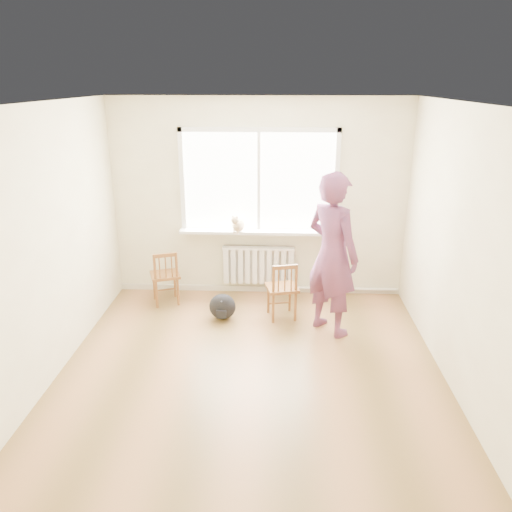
# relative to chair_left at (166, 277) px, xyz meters

# --- Properties ---
(floor) EXTENTS (4.50, 4.50, 0.00)m
(floor) POSITION_rel_chair_left_xyz_m (1.24, -1.77, -0.38)
(floor) COLOR #A46E43
(floor) RESTS_ON ground
(ceiling) EXTENTS (4.50, 4.50, 0.00)m
(ceiling) POSITION_rel_chair_left_xyz_m (1.24, -1.77, 2.32)
(ceiling) COLOR white
(ceiling) RESTS_ON back_wall
(back_wall) EXTENTS (4.00, 0.01, 2.70)m
(back_wall) POSITION_rel_chair_left_xyz_m (1.24, 0.48, 0.97)
(back_wall) COLOR beige
(back_wall) RESTS_ON ground
(window) EXTENTS (2.12, 0.05, 1.42)m
(window) POSITION_rel_chair_left_xyz_m (1.24, 0.45, 1.28)
(window) COLOR white
(window) RESTS_ON back_wall
(windowsill) EXTENTS (2.15, 0.22, 0.04)m
(windowsill) POSITION_rel_chair_left_xyz_m (1.24, 0.37, 0.55)
(windowsill) COLOR white
(windowsill) RESTS_ON back_wall
(radiator) EXTENTS (1.00, 0.12, 0.55)m
(radiator) POSITION_rel_chair_left_xyz_m (1.24, 0.39, 0.06)
(radiator) COLOR white
(radiator) RESTS_ON back_wall
(heating_pipe) EXTENTS (1.40, 0.04, 0.04)m
(heating_pipe) POSITION_rel_chair_left_xyz_m (2.49, 0.42, -0.30)
(heating_pipe) COLOR silver
(heating_pipe) RESTS_ON back_wall
(baseboard) EXTENTS (4.00, 0.03, 0.08)m
(baseboard) POSITION_rel_chair_left_xyz_m (1.24, 0.46, -0.34)
(baseboard) COLOR beige
(baseboard) RESTS_ON ground
(chair_left) EXTENTS (0.47, 0.46, 0.76)m
(chair_left) POSITION_rel_chair_left_xyz_m (0.00, 0.00, 0.00)
(chair_left) COLOR brown
(chair_left) RESTS_ON floor
(chair_right) EXTENTS (0.45, 0.44, 0.76)m
(chair_right) POSITION_rel_chair_left_xyz_m (1.57, -0.37, 0.00)
(chair_right) COLOR brown
(chair_right) RESTS_ON floor
(person) EXTENTS (0.83, 0.84, 1.95)m
(person) POSITION_rel_chair_left_xyz_m (2.14, -0.67, 0.59)
(person) COLOR #C24064
(person) RESTS_ON floor
(cat) EXTENTS (0.24, 0.38, 0.26)m
(cat) POSITION_rel_chair_left_xyz_m (0.96, 0.28, 0.67)
(cat) COLOR beige
(cat) RESTS_ON windowsill
(backpack) EXTENTS (0.35, 0.27, 0.34)m
(backpack) POSITION_rel_chair_left_xyz_m (0.81, -0.43, -0.21)
(backpack) COLOR black
(backpack) RESTS_ON floor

